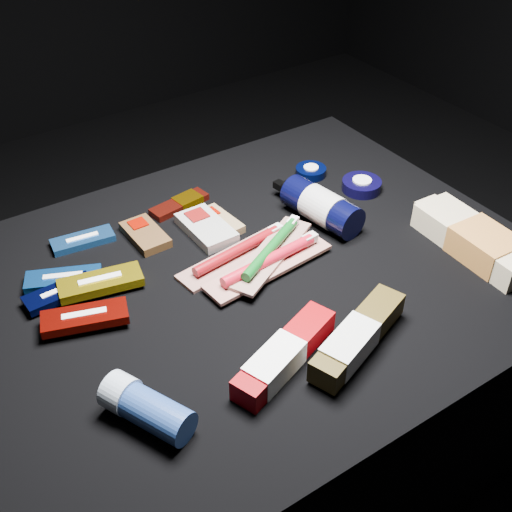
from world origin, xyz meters
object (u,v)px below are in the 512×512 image
lotion_bottle (321,207)px  bodywash_bottle (476,241)px  deodorant_stick (146,408)px  toothpaste_carton_red (281,358)px

lotion_bottle → bodywash_bottle: 0.28m
bodywash_bottle → deodorant_stick: size_ratio=1.78×
bodywash_bottle → deodorant_stick: deodorant_stick is taller
lotion_bottle → bodywash_bottle: size_ratio=0.85×
deodorant_stick → toothpaste_carton_red: size_ratio=0.67×
bodywash_bottle → toothpaste_carton_red: bearing=-173.6°
lotion_bottle → deodorant_stick: (-0.48, -0.24, -0.01)m
lotion_bottle → deodorant_stick: 0.53m
lotion_bottle → bodywash_bottle: (0.17, -0.23, -0.01)m
toothpaste_carton_red → bodywash_bottle: bearing=-15.7°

